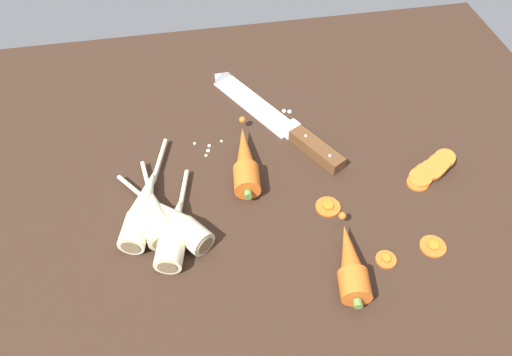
% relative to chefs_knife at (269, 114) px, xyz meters
% --- Properties ---
extents(ground_plane, '(1.20, 0.90, 0.04)m').
position_rel_chefs_knife_xyz_m(ground_plane, '(-0.05, -0.14, -0.03)').
color(ground_plane, '#332116').
extents(chefs_knife, '(0.20, 0.32, 0.04)m').
position_rel_chefs_knife_xyz_m(chefs_knife, '(0.00, 0.00, 0.00)').
color(chefs_knife, silver).
rests_on(chefs_knife, ground_plane).
extents(whole_carrot, '(0.06, 0.18, 0.04)m').
position_rel_chefs_knife_xyz_m(whole_carrot, '(-0.07, -0.12, 0.01)').
color(whole_carrot, '#D6601E').
rests_on(whole_carrot, ground_plane).
extents(whole_carrot_second, '(0.06, 0.15, 0.04)m').
position_rel_chefs_knife_xyz_m(whole_carrot_second, '(0.05, -0.34, 0.01)').
color(whole_carrot_second, '#D6601E').
rests_on(whole_carrot_second, ground_plane).
extents(parsnip_front, '(0.14, 0.18, 0.04)m').
position_rel_chefs_knife_xyz_m(parsnip_front, '(-0.19, -0.22, 0.01)').
color(parsnip_front, beige).
rests_on(parsnip_front, ground_plane).
extents(parsnip_mid_left, '(0.08, 0.22, 0.04)m').
position_rel_chefs_knife_xyz_m(parsnip_mid_left, '(-0.23, -0.19, 0.01)').
color(parsnip_mid_left, beige).
rests_on(parsnip_mid_left, ground_plane).
extents(parsnip_mid_right, '(0.05, 0.18, 0.04)m').
position_rel_chefs_knife_xyz_m(parsnip_mid_right, '(-0.22, -0.20, 0.01)').
color(parsnip_mid_right, beige).
rests_on(parsnip_mid_right, ground_plane).
extents(parsnip_back, '(0.07, 0.19, 0.04)m').
position_rel_chefs_knife_xyz_m(parsnip_back, '(-0.19, -0.24, 0.01)').
color(parsnip_back, beige).
rests_on(parsnip_back, ground_plane).
extents(carrot_slice_stack, '(0.09, 0.06, 0.03)m').
position_rel_chefs_knife_xyz_m(carrot_slice_stack, '(0.23, -0.19, 0.00)').
color(carrot_slice_stack, '#D6601E').
rests_on(carrot_slice_stack, ground_plane).
extents(carrot_slice_stray_near, '(0.04, 0.04, 0.01)m').
position_rel_chefs_knife_xyz_m(carrot_slice_stray_near, '(0.05, -0.22, -0.00)').
color(carrot_slice_stray_near, '#D6601E').
rests_on(carrot_slice_stray_near, ground_plane).
extents(carrot_slice_stray_mid, '(0.03, 0.03, 0.01)m').
position_rel_chefs_knife_xyz_m(carrot_slice_stray_mid, '(0.10, -0.33, -0.00)').
color(carrot_slice_stray_mid, '#D6601E').
rests_on(carrot_slice_stray_mid, ground_plane).
extents(carrot_slice_stray_far, '(0.04, 0.04, 0.01)m').
position_rel_chefs_knife_xyz_m(carrot_slice_stray_far, '(0.18, -0.32, -0.00)').
color(carrot_slice_stray_far, '#D6601E').
rests_on(carrot_slice_stray_far, ground_plane).
extents(mince_crumbs, '(0.20, 0.09, 0.01)m').
position_rel_chefs_knife_xyz_m(mince_crumbs, '(-0.02, -0.03, -0.00)').
color(mince_crumbs, silver).
rests_on(mince_crumbs, ground_plane).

